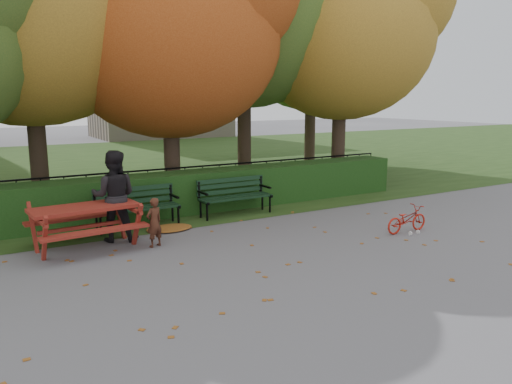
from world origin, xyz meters
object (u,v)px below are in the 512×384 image
tree_g (322,31)px  bench_right (234,193)px  adult (114,196)px  tree_c (183,18)px  picnic_table (85,216)px  tree_e (355,23)px  bench_left (136,204)px  child (154,222)px  bicycle (407,219)px

tree_g → bench_right: bearing=-140.0°
bench_right → adult: adult is taller
tree_c → picnic_table: tree_c is taller
tree_e → bench_left: bearing=-165.2°
adult → tree_e: bearing=-137.6°
bench_left → picnic_table: bearing=-141.3°
tree_g → tree_e: bearing=-114.4°
tree_e → child: bearing=-155.4°
tree_c → bench_left: tree_c is taller
child → bicycle: (4.92, -1.70, -0.19)m
bench_right → picnic_table: (-3.70, -1.04, 0.12)m
tree_e → bicycle: 7.81m
bench_left → adult: (-0.67, -0.80, 0.38)m
tree_e → bench_left: 9.29m
bench_left → picnic_table: (-1.30, -1.04, 0.12)m
tree_c → adult: 5.71m
bench_left → tree_e: bearing=14.8°
child → tree_c: bearing=-141.0°
picnic_table → tree_c: bearing=39.3°
bench_left → bicycle: 5.79m
tree_c → bench_right: size_ratio=4.44×
tree_e → bicycle: (-3.06, -5.35, -4.80)m
tree_e → adult: size_ratio=4.53×
tree_e → bench_left: tree_e is taller
tree_g → adult: size_ratio=4.75×
child → bench_right: bearing=-168.4°
bench_left → bicycle: bench_left is taller
tree_c → tree_g: (7.50, 3.80, 0.55)m
picnic_table → child: 1.28m
tree_g → bench_right: size_ratio=4.75×
tree_e → tree_c: bearing=178.1°
tree_e → bench_right: bearing=-159.1°
tree_g → child: (-9.78, -7.65, -4.90)m
tree_c → tree_e: bearing=-1.9°
tree_g → bench_left: size_ratio=4.75×
tree_g → bench_right: 10.61m
tree_c → child: tree_c is taller
picnic_table → adult: adult is taller
picnic_table → bicycle: picnic_table is taller
adult → bicycle: size_ratio=1.67×
bench_left → adult: size_ratio=1.00×
bench_left → child: (-0.15, -1.59, -0.04)m
child → adult: size_ratio=0.53×
tree_c → tree_g: 8.43m
tree_g → adult: bearing=-146.4°
tree_c → bicycle: tree_c is taller
child → bicycle: child is taller
tree_g → adult: tree_g is taller
tree_g → picnic_table: 13.87m
tree_e → bench_right: 7.38m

